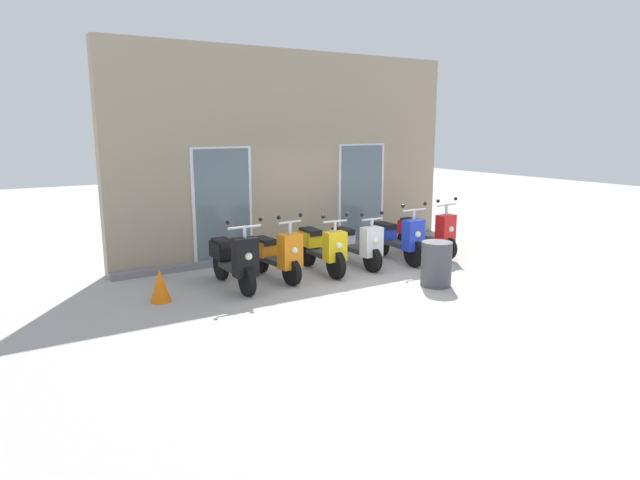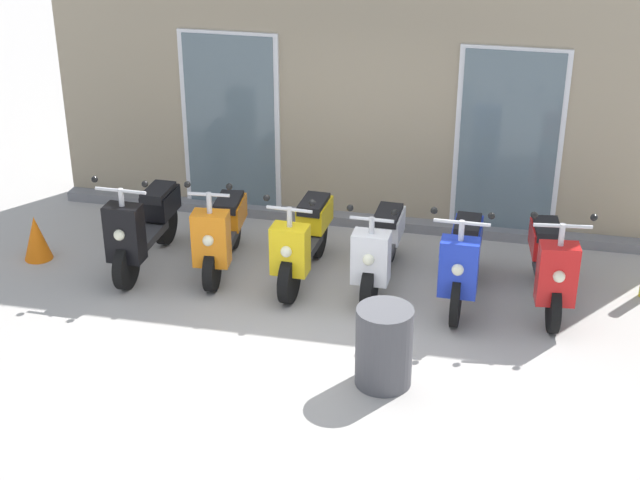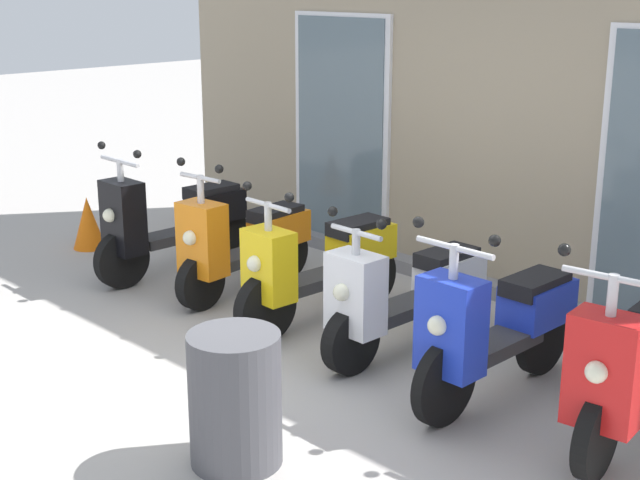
% 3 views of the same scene
% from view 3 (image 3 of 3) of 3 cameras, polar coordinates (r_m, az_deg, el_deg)
% --- Properties ---
extents(ground_plane, '(40.00, 40.00, 0.00)m').
position_cam_3_polar(ground_plane, '(6.27, -3.63, -8.35)').
color(ground_plane, '#A8A39E').
extents(storefront_facade, '(7.75, 0.50, 4.19)m').
position_cam_3_polar(storefront_facade, '(7.72, 11.38, 11.67)').
color(storefront_facade, gray).
rests_on(storefront_facade, ground_plane).
extents(scooter_black, '(0.63, 1.64, 1.25)m').
position_cam_3_polar(scooter_black, '(8.21, -9.40, 1.13)').
color(scooter_black, black).
rests_on(scooter_black, ground_plane).
extents(scooter_orange, '(0.51, 1.51, 1.23)m').
position_cam_3_polar(scooter_orange, '(7.63, -4.90, -0.15)').
color(scooter_orange, black).
rests_on(scooter_orange, ground_plane).
extents(scooter_yellow, '(0.55, 1.61, 1.17)m').
position_cam_3_polar(scooter_yellow, '(6.95, -0.05, -1.66)').
color(scooter_yellow, black).
rests_on(scooter_yellow, ground_plane).
extents(scooter_white, '(0.52, 1.62, 1.13)m').
position_cam_3_polar(scooter_white, '(6.47, 5.50, -3.41)').
color(scooter_white, black).
rests_on(scooter_white, ground_plane).
extents(scooter_blue, '(0.62, 1.61, 1.25)m').
position_cam_3_polar(scooter_blue, '(5.81, 11.11, -5.37)').
color(scooter_blue, black).
rests_on(scooter_blue, ground_plane).
extents(scooter_red, '(0.62, 1.56, 1.27)m').
position_cam_3_polar(scooter_red, '(5.48, 19.29, -7.41)').
color(scooter_red, black).
rests_on(scooter_red, ground_plane).
extents(trash_bin, '(0.52, 0.52, 0.76)m').
position_cam_3_polar(trash_bin, '(5.04, -5.40, -10.00)').
color(trash_bin, '#4C4C51').
rests_on(trash_bin, ground_plane).
extents(traffic_cone, '(0.32, 0.32, 0.52)m').
position_cam_3_polar(traffic_cone, '(9.26, -14.49, 1.07)').
color(traffic_cone, orange).
rests_on(traffic_cone, ground_plane).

